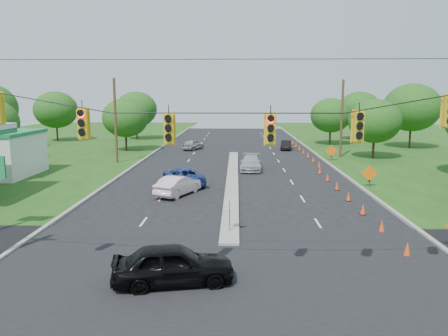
{
  "coord_description": "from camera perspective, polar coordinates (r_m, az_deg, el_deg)",
  "views": [
    {
      "loc": [
        0.34,
        -16.05,
        7.2
      ],
      "look_at": [
        -0.42,
        10.31,
        2.8
      ],
      "focal_mm": 35.0,
      "sensor_mm": 36.0,
      "label": 1
    }
  ],
  "objects": [
    {
      "name": "signal_span",
      "position": [
        15.21,
        0.16,
        1.05
      ],
      "size": [
        25.6,
        0.32,
        9.0
      ],
      "color": "#422D1C",
      "rests_on": "ground"
    },
    {
      "name": "cone_3",
      "position": [
        31.3,
        15.95,
        -3.54
      ],
      "size": [
        0.32,
        0.32,
        0.7
      ],
      "primitive_type": "cone",
      "color": "#DD4515",
      "rests_on": "ground"
    },
    {
      "name": "utility_pole_far_right",
      "position": [
        52.54,
        15.12,
        6.2
      ],
      "size": [
        0.28,
        0.28,
        9.0
      ],
      "primitive_type": "cylinder",
      "color": "#422D1C",
      "rests_on": "ground"
    },
    {
      "name": "cone_11",
      "position": [
        58.55,
        9.83,
        2.62
      ],
      "size": [
        0.32,
        0.32,
        0.7
      ],
      "primitive_type": "cone",
      "color": "#DD4515",
      "rests_on": "ground"
    },
    {
      "name": "black_sedan",
      "position": [
        17.24,
        -6.65,
        -12.4
      ],
      "size": [
        4.94,
        2.73,
        1.59
      ],
      "primitive_type": "imported",
      "rotation": [
        0.0,
        0.0,
        1.76
      ],
      "color": "black",
      "rests_on": "ground"
    },
    {
      "name": "dark_car_receding",
      "position": [
        59.09,
        8.13,
        2.99
      ],
      "size": [
        1.9,
        3.97,
        1.26
      ],
      "primitive_type": "imported",
      "rotation": [
        0.0,
        0.0,
        -0.15
      ],
      "color": "black",
      "rests_on": "ground"
    },
    {
      "name": "cross_street",
      "position": [
        17.59,
        0.41,
        -14.69
      ],
      "size": [
        160.0,
        14.0,
        0.02
      ],
      "primitive_type": "cube",
      "color": "black",
      "rests_on": "ground"
    },
    {
      "name": "work_sign_2",
      "position": [
        49.55,
        13.83,
        2.12
      ],
      "size": [
        1.27,
        0.58,
        1.37
      ],
      "color": "black",
      "rests_on": "ground"
    },
    {
      "name": "cone_2",
      "position": [
        28.02,
        17.7,
        -5.14
      ],
      "size": [
        0.32,
        0.32,
        0.7
      ],
      "primitive_type": "cone",
      "color": "#DD4515",
      "rests_on": "ground"
    },
    {
      "name": "silver_car_oncoming",
      "position": [
        58.69,
        -4.07,
        3.07
      ],
      "size": [
        2.96,
        4.25,
        1.34
      ],
      "primitive_type": "imported",
      "rotation": [
        0.0,
        0.0,
        2.75
      ],
      "color": "#969697",
      "rests_on": "ground"
    },
    {
      "name": "cone_7",
      "position": [
        44.86,
        12.34,
        0.47
      ],
      "size": [
        0.32,
        0.32,
        0.7
      ],
      "primitive_type": "cone",
      "color": "#DD4515",
      "rests_on": "ground"
    },
    {
      "name": "curb_left",
      "position": [
        47.76,
        -11.0,
        0.63
      ],
      "size": [
        0.25,
        110.0,
        0.16
      ],
      "primitive_type": "cube",
      "color": "gray",
      "rests_on": "ground"
    },
    {
      "name": "tree_4",
      "position": [
        73.74,
        -21.12,
        7.1
      ],
      "size": [
        6.72,
        6.72,
        7.84
      ],
      "color": "black",
      "rests_on": "ground"
    },
    {
      "name": "median",
      "position": [
        37.74,
        1.1,
        -1.53
      ],
      "size": [
        1.0,
        34.0,
        0.18
      ],
      "primitive_type": "cube",
      "color": "gray",
      "rests_on": "ground"
    },
    {
      "name": "cone_10",
      "position": [
        55.11,
        10.34,
        2.18
      ],
      "size": [
        0.32,
        0.32,
        0.7
      ],
      "primitive_type": "cone",
      "color": "#DD4515",
      "rests_on": "ground"
    },
    {
      "name": "tree_10",
      "position": [
        64.56,
        23.35,
        7.27
      ],
      "size": [
        7.56,
        7.56,
        8.82
      ],
      "color": "black",
      "rests_on": "ground"
    },
    {
      "name": "tree_6",
      "position": [
        72.93,
        -11.4,
        7.53
      ],
      "size": [
        6.72,
        6.72,
        7.84
      ],
      "color": "black",
      "rests_on": "ground"
    },
    {
      "name": "cone_9",
      "position": [
        51.68,
        10.92,
        1.69
      ],
      "size": [
        0.32,
        0.32,
        0.7
      ],
      "primitive_type": "cone",
      "color": "#DD4515",
      "rests_on": "ground"
    },
    {
      "name": "silver_car_far",
      "position": [
        42.52,
        3.53,
        0.68
      ],
      "size": [
        2.22,
        5.01,
        1.43
      ],
      "primitive_type": "imported",
      "rotation": [
        0.0,
        0.0,
        -0.05
      ],
      "color": "#A8ACB6",
      "rests_on": "ground"
    },
    {
      "name": "blue_pickup",
      "position": [
        35.56,
        -5.36,
        -1.06
      ],
      "size": [
        4.31,
        5.77,
        1.46
      ],
      "primitive_type": "imported",
      "rotation": [
        0.0,
        0.0,
        3.55
      ],
      "color": "navy",
      "rests_on": "ground"
    },
    {
      "name": "utility_pole_far_left",
      "position": [
        47.88,
        -13.99,
        5.96
      ],
      "size": [
        0.28,
        0.28,
        9.0
      ],
      "primitive_type": "cylinder",
      "color": "#422D1C",
      "rests_on": "ground"
    },
    {
      "name": "work_sign_1",
      "position": [
        36.14,
        18.45,
        -0.75
      ],
      "size": [
        1.27,
        0.58,
        1.37
      ],
      "color": "black",
      "rests_on": "ground"
    },
    {
      "name": "cone_12",
      "position": [
        61.99,
        9.38,
        3.0
      ],
      "size": [
        0.32,
        0.32,
        0.7
      ],
      "primitive_type": "cone",
      "color": "#DD4515",
      "rests_on": "ground"
    },
    {
      "name": "cone_13",
      "position": [
        65.44,
        8.97,
        3.35
      ],
      "size": [
        0.32,
        0.32,
        0.7
      ],
      "primitive_type": "cone",
      "color": "#DD4515",
      "rests_on": "ground"
    },
    {
      "name": "tree_11",
      "position": [
        73.75,
        17.25,
        7.31
      ],
      "size": [
        6.72,
        6.72,
        7.84
      ],
      "color": "black",
      "rests_on": "ground"
    },
    {
      "name": "tree_5",
      "position": [
        57.92,
        -12.77,
        6.41
      ],
      "size": [
        5.88,
        5.88,
        6.86
      ],
      "color": "black",
      "rests_on": "ground"
    },
    {
      "name": "cone_5",
      "position": [
        37.98,
        13.38,
        -1.18
      ],
      "size": [
        0.32,
        0.32,
        0.7
      ],
      "primitive_type": "cone",
      "color": "#DD4515",
      "rests_on": "ground"
    },
    {
      "name": "curb_right",
      "position": [
        47.62,
        13.46,
        0.52
      ],
      "size": [
        0.25,
        110.0,
        0.16
      ],
      "primitive_type": "cube",
      "color": "gray",
      "rests_on": "ground"
    },
    {
      "name": "white_sedan",
      "position": [
        32.0,
        -6.02,
        -2.26
      ],
      "size": [
        3.18,
        4.63,
        1.45
      ],
      "primitive_type": "imported",
      "rotation": [
        0.0,
        0.0,
        2.72
      ],
      "color": "silver",
      "rests_on": "ground"
    },
    {
      "name": "median_sign",
      "position": [
        22.78,
        0.74,
        -5.11
      ],
      "size": [
        0.55,
        0.06,
        2.05
      ],
      "color": "gray",
      "rests_on": "ground"
    },
    {
      "name": "cone_8",
      "position": [
        48.27,
        11.58,
        1.12
      ],
      "size": [
        0.32,
        0.32,
        0.7
      ],
      "primitive_type": "cone",
      "color": "#DD4515",
      "rests_on": "ground"
    },
    {
      "name": "cone_1",
      "position": [
        24.8,
        19.91,
        -7.14
      ],
      "size": [
        0.32,
        0.32,
        0.7
      ],
      "primitive_type": "cone",
      "color": "#DD4515",
      "rests_on": "ground"
    },
    {
      "name": "ground",
      "position": [
        17.59,
        0.41,
        -14.69
      ],
      "size": [
        160.0,
        160.0,
        0.0
      ],
      "primitive_type": "plane",
      "color": "black",
      "rests_on": "ground"
    },
    {
      "name": "cone_0",
      "position": [
        21.67,
        22.82,
        -9.73
      ],
      "size": [
        0.32,
        0.32,
        0.7
      ],
      "primitive_type": "cone",
      "color": "#DD4515",
      "rests_on": "ground"
    },
    {
      "name": "cone_4",
      "position": [
        34.62,
        14.54,
        -2.24
      ],
      "size": [
        0.32,
        0.32,
        0.7
      ],
      "primitive_type": "cone",
      "color": "#DD4515",
      "rests_on": "ground"
    },
    {
      "name": "cone_6",
      "position": [
        41.36,
        12.41,
        -0.28
      ],
      "size": [
        0.32,
        0.32,
        0.7
      ],
      "primitive_type": "cone",
      "color": "#DD4515",
      "rests_on": "ground"
    },
    {
      "name": "tree_12",
      "position": [
        65.55,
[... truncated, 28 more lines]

